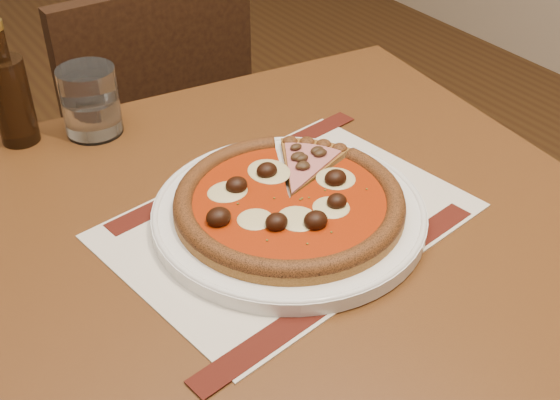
# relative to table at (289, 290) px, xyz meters

# --- Properties ---
(table) EXTENTS (0.88, 0.88, 0.75)m
(table) POSITION_rel_table_xyz_m (0.00, 0.00, 0.00)
(table) COLOR brown
(table) RESTS_ON ground
(chair_far) EXTENTS (0.41, 0.41, 0.84)m
(chair_far) POSITION_rel_table_xyz_m (0.11, 0.72, -0.17)
(chair_far) COLOR black
(chair_far) RESTS_ON ground
(placemat) EXTENTS (0.46, 0.36, 0.00)m
(placemat) POSITION_rel_table_xyz_m (0.01, 0.01, 0.10)
(placemat) COLOR beige
(placemat) RESTS_ON table
(plate) EXTENTS (0.33, 0.33, 0.02)m
(plate) POSITION_rel_table_xyz_m (0.01, 0.01, 0.11)
(plate) COLOR white
(plate) RESTS_ON placemat
(pizza) EXTENTS (0.28, 0.28, 0.04)m
(pizza) POSITION_rel_table_xyz_m (0.01, 0.01, 0.13)
(pizza) COLOR #A06826
(pizza) RESTS_ON plate
(ham_slice) EXTENTS (0.13, 0.12, 0.02)m
(ham_slice) POSITION_rel_table_xyz_m (0.08, 0.08, 0.13)
(ham_slice) COLOR #A06826
(ham_slice) RESTS_ON plate
(water_glass) EXTENTS (0.10, 0.10, 0.10)m
(water_glass) POSITION_rel_table_xyz_m (-0.11, 0.35, 0.15)
(water_glass) COLOR white
(water_glass) RESTS_ON table
(bottle) EXTENTS (0.05, 0.05, 0.18)m
(bottle) POSITION_rel_table_xyz_m (-0.21, 0.38, 0.17)
(bottle) COLOR black
(bottle) RESTS_ON table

